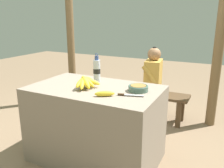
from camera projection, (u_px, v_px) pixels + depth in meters
ground_plane at (96, 157)px, 2.47m from camera, size 12.00×12.00×0.00m
market_counter at (95, 124)px, 2.37m from camera, size 1.25×0.76×0.76m
banana_bunch_ripe at (86, 81)px, 2.23m from camera, size 0.19×0.30×0.13m
serving_bowl at (138, 88)px, 2.14m from camera, size 0.18×0.18×0.05m
water_bottle at (97, 70)px, 2.42m from camera, size 0.07×0.07×0.30m
loose_banana_front at (105, 94)px, 2.00m from camera, size 0.17×0.13×0.05m
knife at (127, 95)px, 2.01m from camera, size 0.22×0.09×0.02m
wooden_bench at (129, 93)px, 3.50m from camera, size 1.73×0.32×0.39m
seated_vendor at (150, 79)px, 3.25m from camera, size 0.43×0.41×1.04m
banana_bunch_green at (103, 81)px, 3.66m from camera, size 0.17×0.27×0.14m
support_post_near at (70, 31)px, 3.91m from camera, size 0.12×0.12×2.38m
support_post_far at (220, 36)px, 2.93m from camera, size 0.12×0.12×2.38m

